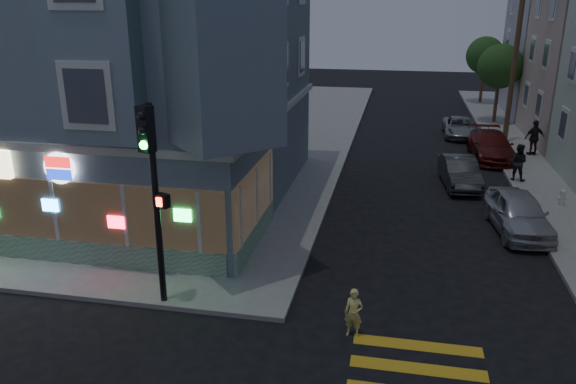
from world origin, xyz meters
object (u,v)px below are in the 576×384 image
(street_tree_near, at_px, (500,67))
(parked_car_c, at_px, (491,146))
(traffic_signal, at_px, (152,174))
(fire_hydrant, at_px, (562,197))
(running_child, at_px, (354,313))
(parked_car_b, at_px, (460,172))
(pedestrian_b, at_px, (534,138))
(parked_car_a, at_px, (518,213))
(parked_car_d, at_px, (460,127))
(pedestrian_a, at_px, (518,162))
(street_tree_far, at_px, (485,56))
(utility_pole, at_px, (514,63))

(street_tree_near, relative_size, parked_car_c, 1.06)
(traffic_signal, height_order, fire_hydrant, traffic_signal)
(running_child, bearing_deg, traffic_signal, -174.42)
(parked_car_b, xyz_separation_m, parked_car_c, (2.10, 5.20, 0.05))
(running_child, xyz_separation_m, pedestrian_b, (8.14, 19.30, 0.45))
(parked_car_a, height_order, parked_car_c, parked_car_a)
(parked_car_a, distance_m, fire_hydrant, 3.74)
(pedestrian_b, bearing_deg, parked_car_c, -2.21)
(street_tree_near, bearing_deg, traffic_signal, -114.61)
(pedestrian_b, height_order, parked_car_a, pedestrian_b)
(parked_car_a, xyz_separation_m, parked_car_d, (-0.76, 15.60, -0.15))
(pedestrian_a, xyz_separation_m, parked_car_a, (-1.03, -6.22, -0.27))
(pedestrian_b, bearing_deg, pedestrian_a, 49.89)
(parked_car_a, bearing_deg, running_child, -129.79)
(pedestrian_b, relative_size, parked_car_d, 0.45)
(running_child, xyz_separation_m, parked_car_a, (5.41, 8.10, 0.09))
(parked_car_d, bearing_deg, street_tree_near, 58.82)
(pedestrian_b, height_order, fire_hydrant, pedestrian_b)
(street_tree_near, height_order, parked_car_d, street_tree_near)
(parked_car_c, bearing_deg, street_tree_far, 81.47)
(pedestrian_a, distance_m, parked_car_a, 6.31)
(street_tree_far, xyz_separation_m, traffic_signal, (-12.75, -35.84, 0.03))
(street_tree_far, bearing_deg, parked_car_a, -93.94)
(pedestrian_a, height_order, pedestrian_b, pedestrian_b)
(running_child, height_order, fire_hydrant, running_child)
(running_child, relative_size, pedestrian_b, 0.69)
(traffic_signal, distance_m, fire_hydrant, 17.26)
(running_child, height_order, parked_car_a, parked_car_a)
(traffic_signal, bearing_deg, parked_car_a, 55.76)
(utility_pole, height_order, street_tree_near, utility_pole)
(running_child, distance_m, fire_hydrant, 13.47)
(fire_hydrant, bearing_deg, utility_pole, 92.78)
(pedestrian_b, distance_m, parked_car_b, 7.45)
(street_tree_near, relative_size, traffic_signal, 0.94)
(parked_car_a, bearing_deg, street_tree_far, 79.98)
(running_child, height_order, parked_car_c, parked_car_c)
(running_child, bearing_deg, parked_car_b, 83.66)
(utility_pole, xyz_separation_m, running_child, (-7.14, -22.20, -4.13))
(street_tree_far, xyz_separation_m, pedestrian_b, (0.80, -16.90, -2.82))
(street_tree_far, xyz_separation_m, fire_hydrant, (0.34, -25.14, -3.42))
(parked_car_d, bearing_deg, fire_hydrant, -76.75)
(street_tree_near, xyz_separation_m, pedestrian_b, (0.80, -8.90, -2.82))
(pedestrian_b, relative_size, parked_car_c, 0.39)
(pedestrian_b, bearing_deg, street_tree_near, -106.09)
(street_tree_far, relative_size, running_child, 4.00)
(street_tree_near, height_order, parked_car_a, street_tree_near)
(parked_car_a, relative_size, traffic_signal, 0.78)
(parked_car_c, xyz_separation_m, traffic_signal, (-11.25, -18.15, 3.24))
(pedestrian_a, distance_m, pedestrian_b, 5.25)
(pedestrian_a, distance_m, parked_car_c, 4.23)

